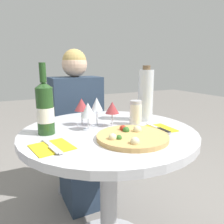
% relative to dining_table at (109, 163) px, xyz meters
% --- Properties ---
extents(dining_table, '(0.88, 0.88, 0.75)m').
position_rel_dining_table_xyz_m(dining_table, '(0.00, 0.00, 0.00)').
color(dining_table, '#B2B2B7').
rests_on(dining_table, ground_plane).
extents(chair_behind_diner, '(0.40, 0.40, 0.89)m').
position_rel_dining_table_xyz_m(chair_behind_diner, '(0.06, 0.77, -0.13)').
color(chair_behind_diner, slate).
rests_on(chair_behind_diner, ground_plane).
extents(seated_diner, '(0.39, 0.47, 1.18)m').
position_rel_dining_table_xyz_m(seated_diner, '(0.06, 0.62, -0.03)').
color(seated_diner, '#28384C').
rests_on(seated_diner, ground_plane).
extents(pizza_large, '(0.32, 0.32, 0.05)m').
position_rel_dining_table_xyz_m(pizza_large, '(0.03, -0.18, 0.20)').
color(pizza_large, tan).
rests_on(pizza_large, dining_table).
extents(wine_bottle, '(0.08, 0.08, 0.33)m').
position_rel_dining_table_xyz_m(wine_bottle, '(-0.29, 0.08, 0.31)').
color(wine_bottle, '#23471E').
rests_on(wine_bottle, dining_table).
extents(tall_carafe, '(0.09, 0.09, 0.32)m').
position_rel_dining_table_xyz_m(tall_carafe, '(0.28, 0.08, 0.33)').
color(tall_carafe, silver).
rests_on(tall_carafe, dining_table).
extents(sugar_shaker, '(0.06, 0.06, 0.13)m').
position_rel_dining_table_xyz_m(sugar_shaker, '(0.17, 0.02, 0.25)').
color(sugar_shaker, silver).
rests_on(sugar_shaker, dining_table).
extents(wine_glass_front_right, '(0.07, 0.07, 0.13)m').
position_rel_dining_table_xyz_m(wine_glass_front_right, '(0.05, 0.05, 0.28)').
color(wine_glass_front_right, silver).
rests_on(wine_glass_front_right, dining_table).
extents(wine_glass_back_left, '(0.08, 0.08, 0.15)m').
position_rel_dining_table_xyz_m(wine_glass_back_left, '(-0.09, 0.14, 0.29)').
color(wine_glass_back_left, silver).
rests_on(wine_glass_back_left, dining_table).
extents(wine_glass_center, '(0.06, 0.06, 0.15)m').
position_rel_dining_table_xyz_m(wine_glass_center, '(-0.02, 0.10, 0.30)').
color(wine_glass_center, silver).
rests_on(wine_glass_center, dining_table).
extents(wine_glass_front_left, '(0.07, 0.07, 0.14)m').
position_rel_dining_table_xyz_m(wine_glass_front_left, '(-0.09, 0.05, 0.28)').
color(wine_glass_front_left, silver).
rests_on(wine_glass_front_left, dining_table).
extents(place_setting_left, '(0.17, 0.19, 0.01)m').
position_rel_dining_table_xyz_m(place_setting_left, '(-0.31, -0.12, 0.19)').
color(place_setting_left, yellow).
rests_on(place_setting_left, dining_table).
extents(place_setting_right, '(0.16, 0.19, 0.01)m').
position_rel_dining_table_xyz_m(place_setting_right, '(0.23, -0.11, 0.19)').
color(place_setting_right, yellow).
rests_on(place_setting_right, dining_table).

